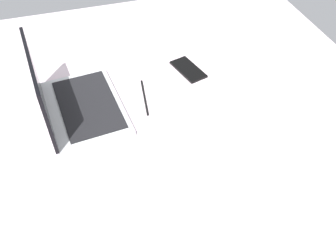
% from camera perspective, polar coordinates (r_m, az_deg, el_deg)
% --- Properties ---
extents(bed_mattress, '(1.80, 1.40, 0.18)m').
position_cam_1_polar(bed_mattress, '(1.13, 3.80, -6.27)').
color(bed_mattress, silver).
rests_on(bed_mattress, ground).
extents(laptop, '(0.35, 0.26, 0.23)m').
position_cam_1_polar(laptop, '(1.16, -14.63, 3.53)').
color(laptop, '#B7BABC').
rests_on(laptop, bed_mattress).
extents(cell_phone, '(0.15, 0.10, 0.01)m').
position_cam_1_polar(cell_phone, '(1.32, 3.14, 8.73)').
color(cell_phone, black).
rests_on(cell_phone, bed_mattress).
extents(charger_cable, '(0.17, 0.03, 0.01)m').
position_cam_1_polar(charger_cable, '(1.21, -3.65, 4.47)').
color(charger_cable, black).
rests_on(charger_cable, bed_mattress).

